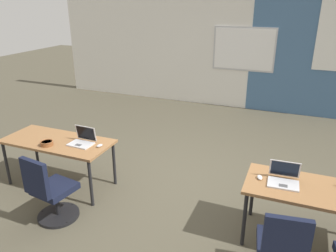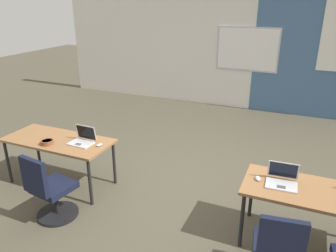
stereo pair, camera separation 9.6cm
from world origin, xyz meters
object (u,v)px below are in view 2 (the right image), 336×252
object	(u,v)px
desk_near_left	(58,143)
laptop_near_right_inner	(282,180)
chair_near_left_inner	(50,193)
laptop_near_left_inner	(83,139)
mouse_near_right_inner	(258,178)
snack_bowl	(47,142)
mouse_near_left_inner	(99,145)
desk_near_right	(320,197)

from	to	relation	value
desk_near_left	laptop_near_right_inner	bearing A→B (deg)	0.19
chair_near_left_inner	laptop_near_left_inner	bearing A→B (deg)	-77.96
laptop_near_left_inner	mouse_near_right_inner	bearing A→B (deg)	1.13
chair_near_left_inner	snack_bowl	world-z (taller)	chair_near_left_inner
laptop_near_left_inner	laptop_near_right_inner	bearing A→B (deg)	1.54
desk_near_left	mouse_near_left_inner	bearing A→B (deg)	3.57
desk_near_right	laptop_near_left_inner	distance (m)	3.09
desk_near_left	mouse_near_right_inner	size ratio (longest dim) A/B	14.30
mouse_near_right_inner	snack_bowl	xyz separation A→B (m)	(-2.86, -0.19, 0.02)
laptop_near_left_inner	snack_bowl	world-z (taller)	laptop_near_left_inner
mouse_near_right_inner	laptop_near_left_inner	bearing A→B (deg)	178.88
mouse_near_right_inner	mouse_near_left_inner	world-z (taller)	same
laptop_near_left_inner	mouse_near_left_inner	world-z (taller)	laptop_near_left_inner
chair_near_left_inner	desk_near_left	bearing A→B (deg)	-49.79
desk_near_left	desk_near_right	distance (m)	3.50
desk_near_right	chair_near_left_inner	xyz separation A→B (m)	(-3.04, -0.74, -0.28)
mouse_near_left_inner	snack_bowl	xyz separation A→B (m)	(-0.70, -0.24, 0.02)
chair_near_left_inner	desk_near_right	bearing A→B (deg)	-158.00
mouse_near_right_inner	chair_near_left_inner	size ratio (longest dim) A/B	0.12
mouse_near_right_inner	snack_bowl	world-z (taller)	snack_bowl
desk_near_left	snack_bowl	xyz separation A→B (m)	(-0.02, -0.19, 0.10)
laptop_near_left_inner	chair_near_left_inner	xyz separation A→B (m)	(0.05, -0.79, -0.39)
desk_near_right	snack_bowl	xyz separation A→B (m)	(-3.52, -0.19, 0.10)
chair_near_left_inner	laptop_near_right_inner	bearing A→B (deg)	-155.82
chair_near_left_inner	snack_bowl	size ratio (longest dim) A/B	5.18
laptop_near_left_inner	snack_bowl	bearing A→B (deg)	-148.80
mouse_near_right_inner	mouse_near_left_inner	distance (m)	2.16
mouse_near_left_inner	chair_near_left_inner	xyz separation A→B (m)	(-0.22, -0.79, -0.36)
desk_near_right	laptop_near_right_inner	distance (m)	0.41
mouse_near_right_inner	snack_bowl	distance (m)	2.87
laptop_near_right_inner	snack_bowl	size ratio (longest dim) A/B	1.94
laptop_near_right_inner	mouse_near_right_inner	xyz separation A→B (m)	(-0.25, -0.01, -0.03)
laptop_near_right_inner	laptop_near_left_inner	distance (m)	2.69
laptop_near_right_inner	mouse_near_left_inner	xyz separation A→B (m)	(-2.41, 0.03, -0.03)
mouse_near_left_inner	snack_bowl	world-z (taller)	snack_bowl
mouse_near_right_inner	desk_near_left	bearing A→B (deg)	179.93
chair_near_left_inner	mouse_near_left_inner	bearing A→B (deg)	-97.72
mouse_near_right_inner	chair_near_left_inner	distance (m)	2.52
laptop_near_right_inner	mouse_near_right_inner	distance (m)	0.26
laptop_near_right_inner	snack_bowl	world-z (taller)	laptop_near_right_inner
laptop_near_right_inner	chair_near_left_inner	size ratio (longest dim) A/B	0.37
desk_near_right	chair_near_left_inner	bearing A→B (deg)	-166.25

